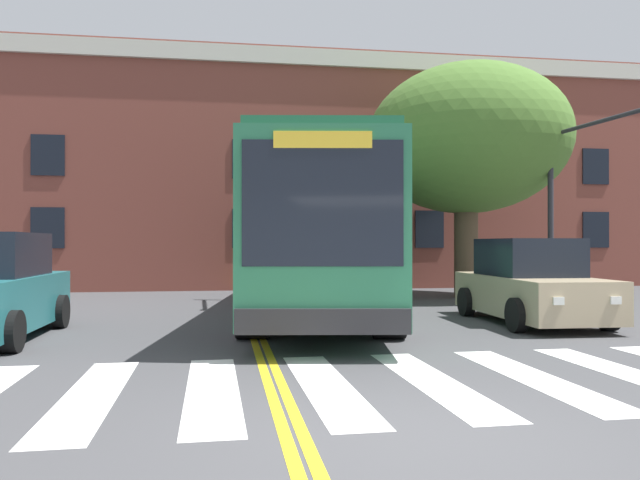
{
  "coord_description": "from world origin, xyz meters",
  "views": [
    {
      "loc": [
        -1.7,
        -5.28,
        1.69
      ],
      "look_at": [
        0.43,
        8.31,
        1.76
      ],
      "focal_mm": 35.0,
      "sensor_mm": 36.0,
      "label": 1
    }
  ],
  "objects_px": {
    "car_navy_behind_bus": "(299,259)",
    "street_tree_curbside_large": "(466,140)",
    "city_bus": "(319,233)",
    "traffic_light_near_corner": "(593,171)",
    "car_tan_far_lane": "(530,285)",
    "traffic_light_overhead": "(285,177)"
  },
  "relations": [
    {
      "from": "car_tan_far_lane",
      "to": "traffic_light_overhead",
      "type": "height_order",
      "value": "traffic_light_overhead"
    },
    {
      "from": "car_tan_far_lane",
      "to": "street_tree_curbside_large",
      "type": "distance_m",
      "value": 7.43
    },
    {
      "from": "city_bus",
      "to": "traffic_light_near_corner",
      "type": "height_order",
      "value": "traffic_light_near_corner"
    },
    {
      "from": "car_tan_far_lane",
      "to": "street_tree_curbside_large",
      "type": "xyz_separation_m",
      "value": [
        1.05,
        6.1,
        4.12
      ]
    },
    {
      "from": "traffic_light_overhead",
      "to": "car_tan_far_lane",
      "type": "bearing_deg",
      "value": -44.57
    },
    {
      "from": "city_bus",
      "to": "street_tree_curbside_large",
      "type": "xyz_separation_m",
      "value": [
        5.27,
        3.95,
        2.99
      ]
    },
    {
      "from": "city_bus",
      "to": "car_navy_behind_bus",
      "type": "height_order",
      "value": "city_bus"
    },
    {
      "from": "car_navy_behind_bus",
      "to": "car_tan_far_lane",
      "type": "bearing_deg",
      "value": -73.39
    },
    {
      "from": "city_bus",
      "to": "traffic_light_near_corner",
      "type": "xyz_separation_m",
      "value": [
        7.01,
        -0.07,
        1.57
      ]
    },
    {
      "from": "car_navy_behind_bus",
      "to": "traffic_light_overhead",
      "type": "distance_m",
      "value": 7.55
    },
    {
      "from": "city_bus",
      "to": "traffic_light_overhead",
      "type": "height_order",
      "value": "traffic_light_overhead"
    },
    {
      "from": "city_bus",
      "to": "car_navy_behind_bus",
      "type": "bearing_deg",
      "value": 85.71
    },
    {
      "from": "street_tree_curbside_large",
      "to": "car_tan_far_lane",
      "type": "bearing_deg",
      "value": -99.77
    },
    {
      "from": "city_bus",
      "to": "traffic_light_overhead",
      "type": "xyz_separation_m",
      "value": [
        -0.56,
        2.56,
        1.58
      ]
    },
    {
      "from": "traffic_light_near_corner",
      "to": "car_tan_far_lane",
      "type": "bearing_deg",
      "value": -143.29
    },
    {
      "from": "car_navy_behind_bus",
      "to": "traffic_light_near_corner",
      "type": "bearing_deg",
      "value": -56.93
    },
    {
      "from": "city_bus",
      "to": "car_navy_behind_bus",
      "type": "distance_m",
      "value": 9.66
    },
    {
      "from": "city_bus",
      "to": "car_tan_far_lane",
      "type": "bearing_deg",
      "value": -26.97
    },
    {
      "from": "car_navy_behind_bus",
      "to": "street_tree_curbside_large",
      "type": "height_order",
      "value": "street_tree_curbside_large"
    },
    {
      "from": "city_bus",
      "to": "traffic_light_overhead",
      "type": "relative_size",
      "value": 2.32
    },
    {
      "from": "city_bus",
      "to": "car_tan_far_lane",
      "type": "height_order",
      "value": "city_bus"
    },
    {
      "from": "car_navy_behind_bus",
      "to": "traffic_light_near_corner",
      "type": "height_order",
      "value": "traffic_light_near_corner"
    }
  ]
}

